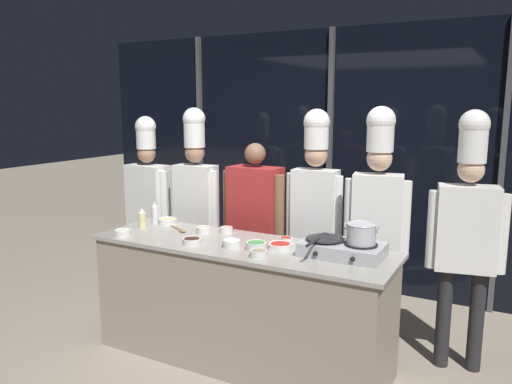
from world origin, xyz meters
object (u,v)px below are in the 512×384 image
object	(u,v)px
chef_pastry	(377,209)
serving_spoon_slotted	(181,230)
prep_bowl_bell_pepper	(280,245)
prep_bowl_soy_glaze	(192,241)
prep_bowl_rice	(232,243)
prep_bowl_chili_flakes	(286,239)
person_guest	(255,216)
prep_bowl_bean_sprouts	(123,232)
squeeze_bottle_oil	(142,219)
chef_sous	(195,194)
squeeze_bottle_clear	(155,213)
prep_bowl_mushrooms	(258,253)
prep_bowl_chicken	(204,229)
chef_line	(315,202)
chef_apprentice	(467,225)
prep_bowl_scallions	(256,245)
frying_pan	(325,236)
prep_bowl_shrimp	(226,229)
chef_head	(148,196)
stock_pot	(361,233)
portable_stove	(342,249)
prep_bowl_ginger	(168,221)

from	to	relation	value
chef_pastry	serving_spoon_slotted	bearing A→B (deg)	7.36
prep_bowl_bell_pepper	prep_bowl_soy_glaze	world-z (taller)	prep_bowl_soy_glaze
prep_bowl_rice	prep_bowl_chili_flakes	world-z (taller)	prep_bowl_rice
prep_bowl_soy_glaze	person_guest	distance (m)	0.87
prep_bowl_bean_sprouts	serving_spoon_slotted	size ratio (longest dim) A/B	0.53
squeeze_bottle_oil	chef_sous	bearing A→B (deg)	80.56
squeeze_bottle_clear	prep_bowl_mushrooms	bearing A→B (deg)	-19.55
prep_bowl_chicken	chef_pastry	xyz separation A→B (m)	(1.27, 0.46, 0.21)
chef_line	chef_apprentice	size ratio (longest dim) A/B	1.00
prep_bowl_bell_pepper	prep_bowl_scallions	bearing A→B (deg)	-144.22
frying_pan	chef_sous	bearing A→B (deg)	157.99
prep_bowl_shrimp	serving_spoon_slotted	world-z (taller)	prep_bowl_shrimp
chef_head	chef_line	distance (m)	1.77
chef_apprentice	chef_head	bearing A→B (deg)	-11.75
prep_bowl_chili_flakes	chef_sous	xyz separation A→B (m)	(-1.14, 0.47, 0.17)
frying_pan	prep_bowl_soy_glaze	size ratio (longest dim) A/B	3.24
stock_pot	prep_bowl_bell_pepper	distance (m)	0.59
prep_bowl_rice	frying_pan	bearing A→B (deg)	14.62
prep_bowl_mushrooms	prep_bowl_soy_glaze	size ratio (longest dim) A/B	0.84
chef_head	prep_bowl_bean_sprouts	bearing A→B (deg)	123.30
person_guest	chef_apprentice	size ratio (longest dim) A/B	0.84
prep_bowl_soy_glaze	serving_spoon_slotted	distance (m)	0.41
prep_bowl_chicken	prep_bowl_chili_flakes	world-z (taller)	prep_bowl_chicken
frying_pan	prep_bowl_bean_sprouts	distance (m)	1.60
prep_bowl_rice	chef_line	xyz separation A→B (m)	(0.33, 0.78, 0.20)
prep_bowl_mushrooms	person_guest	xyz separation A→B (m)	(-0.52, 0.91, 0.02)
portable_stove	chef_sous	bearing A→B (deg)	159.69
prep_bowl_chicken	prep_bowl_chili_flakes	size ratio (longest dim) A/B	1.14
prep_bowl_mushrooms	prep_bowl_chicken	size ratio (longest dim) A/B	1.03
prep_bowl_chicken	chef_head	distance (m)	1.17
prep_bowl_ginger	prep_bowl_chicken	world-z (taller)	prep_bowl_chicken
prep_bowl_bean_sprouts	prep_bowl_mushrooms	distance (m)	1.20
prep_bowl_bell_pepper	chef_sous	distance (m)	1.35
chef_line	chef_head	bearing A→B (deg)	-2.14
prep_bowl_ginger	chef_line	size ratio (longest dim) A/B	0.08
stock_pot	prep_bowl_ginger	distance (m)	1.76
squeeze_bottle_oil	serving_spoon_slotted	xyz separation A→B (m)	(0.35, 0.06, -0.07)
frying_pan	person_guest	world-z (taller)	person_guest
portable_stove	prep_bowl_chicken	size ratio (longest dim) A/B	4.71
squeeze_bottle_clear	serving_spoon_slotted	distance (m)	0.39
squeeze_bottle_oil	chef_sous	distance (m)	0.65
prep_bowl_chili_flakes	chef_sous	distance (m)	1.25
prep_bowl_mushrooms	prep_bowl_chicken	distance (m)	0.77
frying_pan	prep_bowl_bean_sprouts	bearing A→B (deg)	-169.41
person_guest	chef_pastry	distance (m)	1.12
frying_pan	prep_bowl_ginger	bearing A→B (deg)	173.26
prep_bowl_rice	prep_bowl_mushrooms	world-z (taller)	prep_bowl_rice
prep_bowl_ginger	chef_sous	bearing A→B (deg)	90.55
squeeze_bottle_clear	person_guest	xyz separation A→B (m)	(0.73, 0.47, -0.04)
prep_bowl_shrimp	prep_bowl_bell_pepper	world-z (taller)	prep_bowl_shrimp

